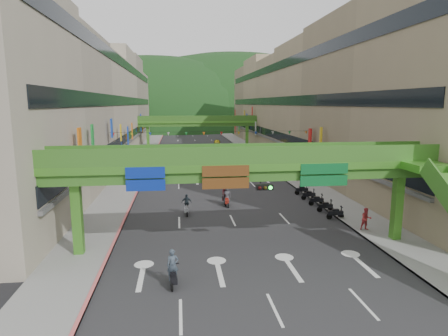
# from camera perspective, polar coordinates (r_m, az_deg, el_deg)

# --- Properties ---
(ground) EXTENTS (320.00, 320.00, 0.00)m
(ground) POSITION_cam_1_polar(r_m,az_deg,el_deg) (21.10, 6.28, -17.95)
(ground) COLOR black
(ground) RESTS_ON ground
(road_slab) EXTENTS (18.00, 140.00, 0.02)m
(road_slab) POSITION_cam_1_polar(r_m,az_deg,el_deg) (68.99, -3.25, 1.65)
(road_slab) COLOR #28282B
(road_slab) RESTS_ON ground
(sidewalk_left) EXTENTS (4.00, 140.00, 0.15)m
(sidewalk_left) POSITION_cam_1_polar(r_m,az_deg,el_deg) (69.15, -12.38, 1.51)
(sidewalk_left) COLOR gray
(sidewalk_left) RESTS_ON ground
(sidewalk_right) EXTENTS (4.00, 140.00, 0.15)m
(sidewalk_right) POSITION_cam_1_polar(r_m,az_deg,el_deg) (70.55, 5.71, 1.85)
(sidewalk_right) COLOR gray
(sidewalk_right) RESTS_ON ground
(curb_left) EXTENTS (0.20, 140.00, 0.18)m
(curb_left) POSITION_cam_1_polar(r_m,az_deg,el_deg) (68.99, -10.81, 1.56)
(curb_left) COLOR #CC5959
(curb_left) RESTS_ON ground
(curb_right) EXTENTS (0.20, 140.00, 0.18)m
(curb_right) POSITION_cam_1_polar(r_m,az_deg,el_deg) (70.15, 4.19, 1.84)
(curb_right) COLOR gray
(curb_right) RESTS_ON ground
(building_row_left) EXTENTS (12.80, 95.00, 19.00)m
(building_row_left) POSITION_cam_1_polar(r_m,az_deg,el_deg) (69.67, -19.26, 9.00)
(building_row_left) COLOR #9E937F
(building_row_left) RESTS_ON ground
(building_row_right) EXTENTS (12.80, 95.00, 19.00)m
(building_row_right) POSITION_cam_1_polar(r_m,az_deg,el_deg) (72.04, 12.09, 9.34)
(building_row_right) COLOR gray
(building_row_right) RESTS_ON ground
(overpass_near) EXTENTS (28.00, 12.27, 7.10)m
(overpass_near) POSITION_cam_1_polar(r_m,az_deg,el_deg) (24.57, 5.76, -1.03)
(overpass_near) COLOR #4C9E2D
(overpass_near) RESTS_ON ground
(overpass_far) EXTENTS (28.00, 2.20, 7.10)m
(overpass_far) POSITION_cam_1_polar(r_m,az_deg,el_deg) (83.38, -3.97, 6.78)
(overpass_far) COLOR #4C9E2D
(overpass_far) RESTS_ON ground
(hill_left) EXTENTS (168.00, 140.00, 112.00)m
(hill_left) POSITION_cam_1_polar(r_m,az_deg,el_deg) (178.72, -10.45, 6.53)
(hill_left) COLOR #1C4419
(hill_left) RESTS_ON ground
(hill_right) EXTENTS (208.00, 176.00, 128.00)m
(hill_right) POSITION_cam_1_polar(r_m,az_deg,el_deg) (200.56, 1.45, 7.03)
(hill_right) COLOR #1C4419
(hill_right) RESTS_ON ground
(bunting_string) EXTENTS (26.00, 0.36, 0.47)m
(bunting_string) POSITION_cam_1_polar(r_m,az_deg,el_deg) (48.50, -1.74, 5.27)
(bunting_string) COLOR black
(bunting_string) RESTS_ON ground
(scooter_rider_near) EXTENTS (0.68, 1.60, 2.09)m
(scooter_rider_near) POSITION_cam_1_polar(r_m,az_deg,el_deg) (21.09, -7.81, -15.02)
(scooter_rider_near) COLOR black
(scooter_rider_near) RESTS_ON ground
(scooter_rider_mid) EXTENTS (0.84, 1.60, 1.96)m
(scooter_rider_mid) POSITION_cam_1_polar(r_m,az_deg,el_deg) (36.60, 0.21, -4.10)
(scooter_rider_mid) COLOR black
(scooter_rider_mid) RESTS_ON ground
(scooter_rider_left) EXTENTS (0.94, 1.60, 1.92)m
(scooter_rider_left) POSITION_cam_1_polar(r_m,az_deg,el_deg) (33.44, -5.73, -5.59)
(scooter_rider_left) COLOR gray
(scooter_rider_left) RESTS_ON ground
(scooter_rider_far) EXTENTS (0.83, 1.60, 1.94)m
(scooter_rider_far) POSITION_cam_1_polar(r_m,az_deg,el_deg) (36.07, 0.44, -4.36)
(scooter_rider_far) COLOR maroon
(scooter_rider_far) RESTS_ON ground
(parked_scooter_row) EXTENTS (1.60, 9.36, 1.08)m
(parked_scooter_row) POSITION_cam_1_polar(r_m,az_deg,el_deg) (37.57, 13.93, -4.78)
(parked_scooter_row) COLOR black
(parked_scooter_row) RESTS_ON ground
(car_silver) EXTENTS (1.94, 4.01, 1.27)m
(car_silver) POSITION_cam_1_polar(r_m,az_deg,el_deg) (75.79, -8.43, 2.77)
(car_silver) COLOR #A1A0A7
(car_silver) RESTS_ON ground
(car_yellow) EXTENTS (1.91, 3.94, 1.30)m
(car_yellow) POSITION_cam_1_polar(r_m,az_deg,el_deg) (89.16, -1.06, 3.94)
(car_yellow) COLOR gold
(car_yellow) RESTS_ON ground
(pedestrian_red) EXTENTS (0.88, 0.70, 1.75)m
(pedestrian_red) POSITION_cam_1_polar(r_m,az_deg,el_deg) (31.09, 20.82, -7.54)
(pedestrian_red) COLOR #AE2B2F
(pedestrian_red) RESTS_ON ground
(pedestrian_dark) EXTENTS (1.13, 0.66, 1.81)m
(pedestrian_dark) POSITION_cam_1_polar(r_m,az_deg,el_deg) (48.58, 13.16, -0.99)
(pedestrian_dark) COLOR black
(pedestrian_dark) RESTS_ON ground
(pedestrian_blue) EXTENTS (0.89, 0.61, 1.80)m
(pedestrian_blue) POSITION_cam_1_polar(r_m,az_deg,el_deg) (61.13, 8.87, 1.34)
(pedestrian_blue) COLOR #2E3653
(pedestrian_blue) RESTS_ON ground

